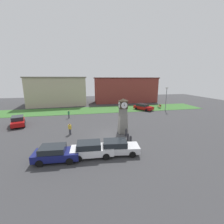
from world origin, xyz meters
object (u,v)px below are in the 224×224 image
bollard_mid_row (128,137)px  pedestrian_crossing_lot (69,114)px  car_silver_hatch (143,107)px  bollard_far_row (131,140)px  car_navy_sedan (56,153)px  bollard_near_tower (126,132)px  bench (160,106)px  car_near_tower (91,149)px  car_by_building (117,147)px  pedestrian_near_bench (70,128)px  street_lamp_near_road (166,97)px  car_far_lot (18,121)px  clock_tower (123,117)px

bollard_mid_row → pedestrian_crossing_lot: bearing=123.2°
car_silver_hatch → bollard_far_row: bearing=-117.3°
car_silver_hatch → car_navy_sedan: bearing=-130.9°
bollard_near_tower → bench: bollard_near_tower is taller
bollard_near_tower → bollard_far_row: size_ratio=1.01×
bollard_far_row → bench: bearing=53.3°
car_near_tower → bench: 27.87m
car_navy_sedan → car_by_building: (5.84, 0.09, -0.01)m
car_by_building → pedestrian_near_bench: bearing=127.9°
car_navy_sedan → pedestrian_near_bench: size_ratio=2.65×
pedestrian_crossing_lot → pedestrian_near_bench: bearing=-84.9°
car_navy_sedan → street_lamp_near_road: (21.52, 17.49, 2.45)m
car_far_lot → car_navy_sedan: bearing=-58.2°
bollard_mid_row → pedestrian_near_bench: pedestrian_near_bench is taller
bench → pedestrian_near_bench: bearing=-145.8°
car_navy_sedan → bollard_mid_row: bearing=21.7°
bollard_far_row → bench: (14.01, 18.78, -0.00)m
clock_tower → pedestrian_crossing_lot: size_ratio=3.06×
bollard_near_tower → pedestrian_near_bench: bearing=164.4°
street_lamp_near_road → car_far_lot: bearing=-169.7°
car_by_building → car_far_lot: car_far_lot is taller
bollard_far_row → bench: size_ratio=0.62×
car_by_building → bollard_mid_row: bearing=55.8°
pedestrian_near_bench → car_near_tower: bearing=-69.3°
bollard_near_tower → car_navy_sedan: (-8.12, -4.49, 0.21)m
car_by_building → pedestrian_crossing_lot: 16.14m
car_far_lot → bollard_near_tower: bearing=-26.2°
car_navy_sedan → bench: (21.91, 20.82, -0.22)m
car_near_tower → street_lamp_near_road: bearing=43.6°
bollard_near_tower → pedestrian_near_bench: 7.56m
clock_tower → car_silver_hatch: size_ratio=0.99×
bollard_mid_row → pedestrian_near_bench: size_ratio=0.58×
bollard_far_row → pedestrian_near_bench: pedestrian_near_bench is taller
bollard_mid_row → car_far_lot: size_ratio=0.21×
car_silver_hatch → bench: (5.01, 1.31, -0.23)m
car_by_building → street_lamp_near_road: 23.55m
bollard_far_row → car_far_lot: size_ratio=0.24×
car_by_building → car_far_lot: 18.08m
car_far_lot → car_silver_hatch: 25.55m
car_silver_hatch → pedestrian_near_bench: bearing=-141.0°
clock_tower → street_lamp_near_road: bearing=40.9°
clock_tower → car_navy_sedan: size_ratio=1.15×
car_far_lot → bench: size_ratio=2.63×
car_far_lot → bollard_mid_row: bearing=-30.3°
bollard_far_row → car_far_lot: car_far_lot is taller
bollard_far_row → car_by_building: size_ratio=0.24×
pedestrian_near_bench → pedestrian_crossing_lot: pedestrian_near_bench is taller
car_by_building → clock_tower: bearing=69.2°
bollard_far_row → car_navy_sedan: 8.16m
bollard_mid_row → car_silver_hatch: 18.66m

